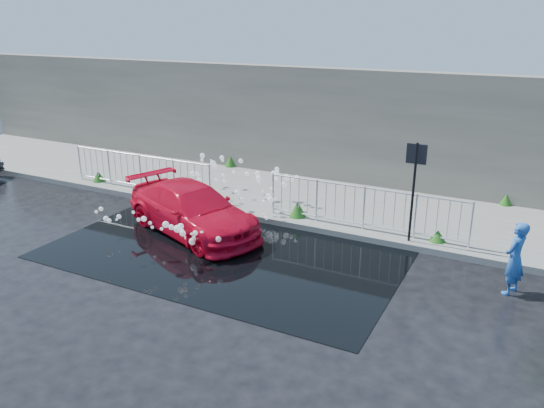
# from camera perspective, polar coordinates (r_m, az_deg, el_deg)

# --- Properties ---
(ground) EXTENTS (90.00, 90.00, 0.00)m
(ground) POSITION_cam_1_polar(r_m,az_deg,el_deg) (11.91, -9.45, -6.22)
(ground) COLOR black
(ground) RESTS_ON ground
(pavement) EXTENTS (30.00, 4.00, 0.15)m
(pavement) POSITION_cam_1_polar(r_m,az_deg,el_deg) (15.86, 1.22, 0.92)
(pavement) COLOR slate
(pavement) RESTS_ON ground
(curb) EXTENTS (30.00, 0.25, 0.16)m
(curb) POSITION_cam_1_polar(r_m,az_deg,el_deg) (14.19, -2.32, -1.34)
(curb) COLOR slate
(curb) RESTS_ON ground
(retaining_wall) EXTENTS (30.00, 0.60, 3.50)m
(retaining_wall) POSITION_cam_1_polar(r_m,az_deg,el_deg) (17.35, 4.49, 8.70)
(retaining_wall) COLOR #605C51
(retaining_wall) RESTS_ON pavement
(puddle) EXTENTS (8.00, 5.00, 0.01)m
(puddle) POSITION_cam_1_polar(r_m,az_deg,el_deg) (12.40, -4.84, -4.93)
(puddle) COLOR black
(puddle) RESTS_ON ground
(sign_post) EXTENTS (0.45, 0.06, 2.50)m
(sign_post) POSITION_cam_1_polar(r_m,az_deg,el_deg) (12.35, 15.08, 2.85)
(sign_post) COLOR black
(sign_post) RESTS_ON ground
(railing_left) EXTENTS (5.05, 0.05, 1.10)m
(railing_left) POSITION_cam_1_polar(r_m,az_deg,el_deg) (16.49, -13.97, 3.46)
(railing_left) COLOR silver
(railing_left) RESTS_ON pavement
(railing_right) EXTENTS (5.05, 0.05, 1.10)m
(railing_right) POSITION_cam_1_polar(r_m,az_deg,el_deg) (13.16, 9.87, -0.28)
(railing_right) COLOR silver
(railing_right) RESTS_ON pavement
(weeds) EXTENTS (12.17, 3.93, 0.43)m
(weeds) POSITION_cam_1_polar(r_m,az_deg,el_deg) (15.49, -0.42, 1.44)
(weeds) COLOR #224C14
(weeds) RESTS_ON pavement
(water_spray) EXTENTS (3.60, 5.49, 0.97)m
(water_spray) POSITION_cam_1_polar(r_m,az_deg,el_deg) (14.10, -5.45, 1.31)
(water_spray) COLOR white
(water_spray) RESTS_ON ground
(red_car) EXTENTS (4.47, 3.03, 1.20)m
(red_car) POSITION_cam_1_polar(r_m,az_deg,el_deg) (13.30, -8.55, -0.60)
(red_car) COLOR red
(red_car) RESTS_ON ground
(person) EXTENTS (0.53, 0.63, 1.48)m
(person) POSITION_cam_1_polar(r_m,az_deg,el_deg) (11.22, 24.66, -5.34)
(person) COLOR #2258AE
(person) RESTS_ON ground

